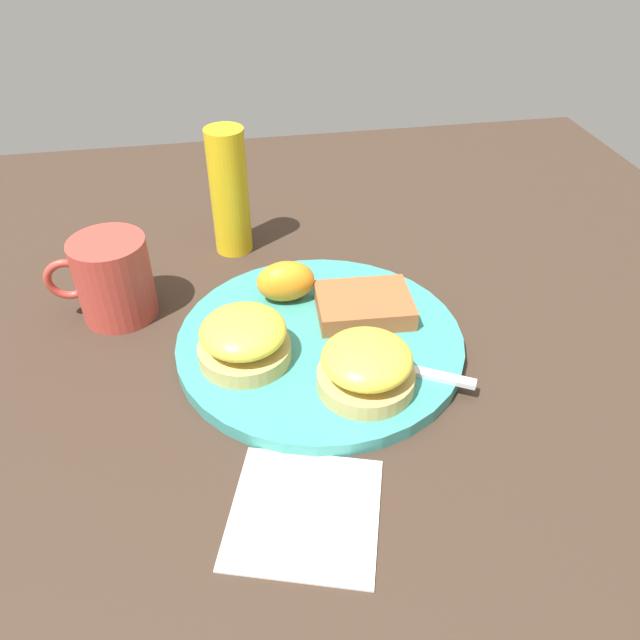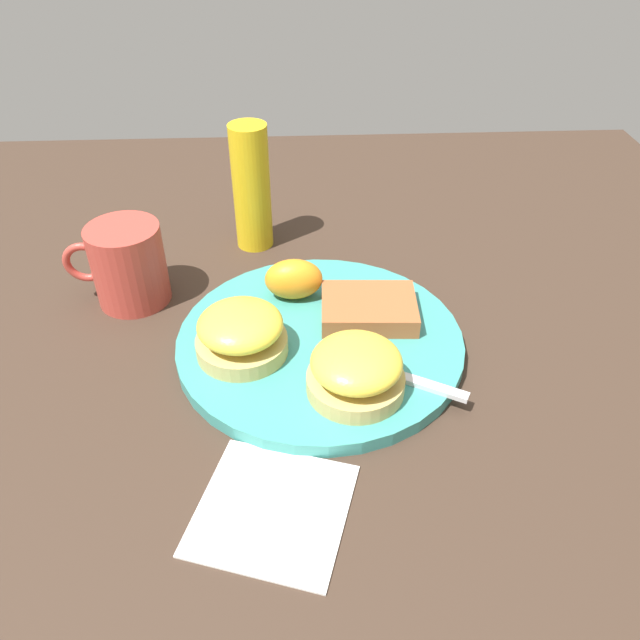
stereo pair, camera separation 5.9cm
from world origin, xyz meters
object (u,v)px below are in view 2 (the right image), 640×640
object	(u,v)px
sandwich_benedict_left	(241,333)
hashbrown_patty	(369,308)
orange_wedge	(294,279)
cup	(127,265)
fork	(328,353)
condiment_bottle	(251,188)
sandwich_benedict_right	(356,370)

from	to	relation	value
sandwich_benedict_left	hashbrown_patty	xyz separation A→B (m)	(-0.12, -0.05, -0.01)
orange_wedge	cup	world-z (taller)	cup
hashbrown_patty	fork	bearing A→B (deg)	52.75
condiment_bottle	fork	bearing A→B (deg)	108.22
fork	orange_wedge	bearing A→B (deg)	-72.61
cup	orange_wedge	bearing A→B (deg)	171.99
sandwich_benedict_left	sandwich_benedict_right	bearing A→B (deg)	150.92
hashbrown_patty	orange_wedge	world-z (taller)	orange_wedge
sandwich_benedict_left	fork	bearing A→B (deg)	173.13
sandwich_benedict_left	fork	size ratio (longest dim) A/B	0.40
sandwich_benedict_right	cup	size ratio (longest dim) A/B	0.82
hashbrown_patty	condiment_bottle	size ratio (longest dim) A/B	0.63
fork	cup	size ratio (longest dim) A/B	2.02
hashbrown_patty	fork	xyz separation A→B (m)	(0.04, 0.06, -0.01)
orange_wedge	condiment_bottle	distance (m)	0.15
sandwich_benedict_left	cup	bearing A→B (deg)	-42.00
hashbrown_patty	condiment_bottle	bearing A→B (deg)	-55.20
orange_wedge	sandwich_benedict_left	bearing A→B (deg)	59.95
fork	condiment_bottle	xyz separation A→B (m)	(0.08, -0.23, 0.06)
sandwich_benedict_right	condiment_bottle	size ratio (longest dim) A/B	0.57
fork	cup	distance (m)	0.24
hashbrown_patty	cup	bearing A→B (deg)	-14.20
orange_wedge	condiment_bottle	xyz separation A→B (m)	(0.05, -0.13, 0.04)
fork	cup	xyz separation A→B (m)	(0.20, -0.12, 0.03)
sandwich_benedict_left	condiment_bottle	bearing A→B (deg)	-91.11
sandwich_benedict_left	fork	world-z (taller)	sandwich_benedict_left
hashbrown_patty	orange_wedge	distance (m)	0.08
cup	condiment_bottle	bearing A→B (deg)	-139.20
sandwich_benedict_right	condiment_bottle	world-z (taller)	condiment_bottle
sandwich_benedict_right	cup	bearing A→B (deg)	-36.70
sandwich_benedict_right	cup	world-z (taller)	cup
fork	condiment_bottle	distance (m)	0.25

